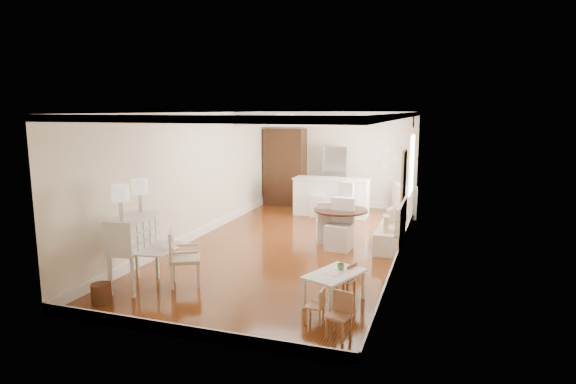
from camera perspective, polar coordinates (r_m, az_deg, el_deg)
The scene contains 20 objects.
room at distance 10.28m, azimuth 1.35°, elevation 4.84°, with size 9.00×9.04×2.82m.
secretary_bureau at distance 8.21m, azimuth -17.80°, elevation -6.74°, with size 0.93×0.95×1.19m, color silver.
gustavian_armchair at distance 8.14m, azimuth -12.11°, elevation -7.64°, with size 0.53×0.53×0.92m, color silver.
wicker_basket at distance 7.85m, azimuth -21.25°, elevation -11.14°, with size 0.30×0.30×0.30m, color #522D19.
kids_table at distance 7.33m, azimuth 5.52°, elevation -11.27°, with size 0.57×0.95×0.48m, color white.
kids_chair_a at distance 6.69m, azimuth 3.22°, elevation -13.26°, with size 0.24×0.24×0.49m, color #A97C4D.
kids_chair_b at distance 7.64m, azimuth 6.84°, elevation -10.16°, with size 0.26×0.26×0.54m, color #966744.
kids_chair_c at distance 6.30m, azimuth 6.04°, elevation -14.34°, with size 0.28×0.28×0.59m, color #9B6646.
banquette at distance 10.30m, azimuth 12.06°, elevation -3.78°, with size 0.52×1.60×0.98m, color silver.
dining_table at distance 10.33m, azimuth 6.23°, elevation -4.15°, with size 1.14×1.14×0.78m, color #3F2114.
slip_chair_near at distance 9.96m, azimuth 6.10°, elevation -3.88°, with size 0.50×0.52×1.05m, color white.
slip_chair_far at distance 10.51m, azimuth 4.64°, elevation -3.49°, with size 0.44×0.46×0.92m, color silver.
breakfast_counter at distance 13.12m, azimuth 5.15°, elevation -0.59°, with size 2.05×0.65×1.03m, color white.
bar_stool_left at distance 12.95m, azimuth 3.58°, elevation -0.85°, with size 0.39×0.39×0.96m, color silver.
bar_stool_right at distance 12.54m, azimuth 6.54°, elevation -1.21°, with size 0.39×0.39×0.99m, color silver.
pantry_cabinet at distance 14.52m, azimuth -0.36°, elevation 2.98°, with size 1.20×0.60×2.30m, color #381E11.
fridge at distance 14.03m, azimuth 6.97°, elevation 1.64°, with size 0.75×0.65×1.80m, color silver.
sideboard at distance 13.31m, azimuth 13.58°, elevation -0.98°, with size 0.42×0.93×0.89m, color white.
pencil_cup at distance 7.40m, azimuth 6.28°, elevation -8.75°, with size 0.11×0.11×0.08m, color #5B9054.
branch_vase at distance 13.24m, azimuth 13.56°, elevation 1.37°, with size 0.20×0.20×0.20m, color white.
Camera 1 is at (3.06, -9.47, 2.86)m, focal length 30.00 mm.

